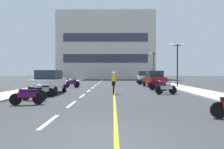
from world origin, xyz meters
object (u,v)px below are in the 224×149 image
(parked_car_mid, at_px, (154,79))
(motorcycle_1, at_px, (27,96))
(motorcycle_2, at_px, (34,92))
(motorcycle_6, at_px, (159,85))
(motorcycle_9, at_px, (72,82))
(motorcycle_5, at_px, (166,87))
(parked_car_near, at_px, (49,82))
(cyclist_rider, at_px, (114,82))
(parked_car_far, at_px, (144,77))
(motorcycle_4, at_px, (166,88))
(motorcycle_7, at_px, (158,84))
(motorcycle_10, at_px, (144,81))
(motorcycle_3, at_px, (42,90))
(street_lamp_mid, at_px, (177,55))
(motorcycle_8, at_px, (72,83))
(street_lamp_far, at_px, (154,60))

(parked_car_mid, bearing_deg, motorcycle_1, -123.55)
(motorcycle_2, relative_size, motorcycle_6, 0.99)
(motorcycle_9, bearing_deg, motorcycle_5, -41.61)
(parked_car_near, height_order, motorcycle_2, parked_car_near)
(motorcycle_2, distance_m, cyclist_rider, 6.04)
(motorcycle_1, relative_size, motorcycle_6, 0.98)
(motorcycle_6, bearing_deg, motorcycle_2, -140.95)
(motorcycle_1, bearing_deg, parked_car_far, 67.69)
(parked_car_far, distance_m, motorcycle_9, 11.78)
(motorcycle_4, bearing_deg, motorcycle_5, 78.27)
(motorcycle_1, xyz_separation_m, motorcycle_7, (8.79, 10.46, 0.00))
(motorcycle_1, height_order, motorcycle_6, same)
(motorcycle_7, bearing_deg, motorcycle_10, 92.40)
(motorcycle_3, xyz_separation_m, motorcycle_9, (-0.08, 11.46, 0.00))
(motorcycle_4, relative_size, motorcycle_9, 0.99)
(parked_car_near, bearing_deg, cyclist_rider, -7.05)
(street_lamp_mid, height_order, parked_car_far, street_lamp_mid)
(parked_car_mid, bearing_deg, motorcycle_4, -94.30)
(motorcycle_5, height_order, motorcycle_6, same)
(motorcycle_1, relative_size, motorcycle_7, 1.02)
(parked_car_far, relative_size, cyclist_rider, 2.40)
(parked_car_far, height_order, motorcycle_2, parked_car_far)
(motorcycle_2, height_order, cyclist_rider, cyclist_rider)
(parked_car_mid, distance_m, motorcycle_8, 9.17)
(motorcycle_9, distance_m, motorcycle_10, 9.32)
(street_lamp_mid, distance_m, motorcycle_10, 6.76)
(parked_car_far, relative_size, motorcycle_2, 2.53)
(parked_car_far, height_order, motorcycle_6, parked_car_far)
(motorcycle_10, relative_size, cyclist_rider, 0.95)
(motorcycle_6, bearing_deg, street_lamp_mid, 51.56)
(parked_car_mid, bearing_deg, motorcycle_2, -128.02)
(motorcycle_7, bearing_deg, street_lamp_mid, 36.21)
(parked_car_mid, relative_size, motorcycle_2, 2.57)
(street_lamp_mid, xyz_separation_m, motorcycle_1, (-11.25, -12.26, -3.03))
(motorcycle_2, distance_m, motorcycle_7, 12.59)
(parked_car_near, relative_size, motorcycle_10, 2.51)
(street_lamp_mid, height_order, motorcycle_3, street_lamp_mid)
(parked_car_mid, distance_m, motorcycle_6, 4.74)
(motorcycle_1, height_order, motorcycle_8, same)
(street_lamp_far, bearing_deg, motorcycle_7, -99.05)
(motorcycle_6, bearing_deg, motorcycle_10, 90.74)
(motorcycle_4, bearing_deg, cyclist_rider, 178.81)
(cyclist_rider, bearing_deg, motorcycle_3, -157.35)
(street_lamp_far, height_order, motorcycle_8, street_lamp_far)
(parked_car_far, bearing_deg, motorcycle_2, -114.65)
(street_lamp_far, height_order, parked_car_near, street_lamp_far)
(motorcycle_9, bearing_deg, motorcycle_10, 17.05)
(street_lamp_mid, bearing_deg, motorcycle_8, -179.12)
(motorcycle_5, relative_size, motorcycle_6, 1.01)
(parked_car_far, bearing_deg, motorcycle_4, -92.05)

